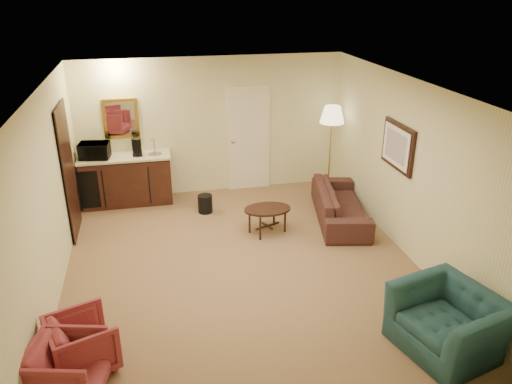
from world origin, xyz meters
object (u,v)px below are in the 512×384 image
sofa (341,199)px  teal_armchair (450,313)px  wetbar_cabinet (127,180)px  rose_chair_far (82,341)px  coffee_table (267,220)px  coffee_maker (137,147)px  microwave (94,149)px  floor_lamp (330,150)px  rose_chair_near (67,368)px  waste_bin (205,204)px

sofa → teal_armchair: size_ratio=1.80×
wetbar_cabinet → sofa: size_ratio=0.84×
rose_chair_far → coffee_table: size_ratio=0.87×
teal_armchair → coffee_maker: (-3.31, 4.87, 0.60)m
wetbar_cabinet → teal_armchair: teal_armchair is taller
teal_armchair → microwave: bearing=-155.2°
teal_armchair → rose_chair_far: bearing=-113.1°
floor_lamp → rose_chair_far: bearing=-136.5°
rose_chair_near → coffee_table: rose_chair_near is taller
wetbar_cabinet → rose_chair_far: (-0.40, -4.32, -0.13)m
sofa → coffee_table: sofa is taller
microwave → wetbar_cabinet: bearing=9.4°
coffee_table → floor_lamp: bearing=41.8°
floor_lamp → coffee_maker: (-3.58, 0.29, 0.22)m
waste_bin → floor_lamp: bearing=9.2°
teal_armchair → microwave: size_ratio=2.12×
teal_armchair → rose_chair_near: teal_armchair is taller
wetbar_cabinet → sofa: 3.90m
coffee_table → microwave: (-2.75, 1.71, 0.87)m
rose_chair_far → microwave: (-0.10, 4.31, 0.76)m
teal_armchair → coffee_maker: coffee_maker is taller
wetbar_cabinet → rose_chair_near: wetbar_cabinet is taller
teal_armchair → rose_chair_far: (-3.95, 0.57, -0.14)m
rose_chair_far → coffee_maker: size_ratio=2.07×
teal_armchair → sofa: bearing=164.3°
rose_chair_near → coffee_table: size_ratio=0.91×
coffee_table → floor_lamp: (1.57, 1.40, 0.64)m
floor_lamp → coffee_maker: floor_lamp is taller
sofa → rose_chair_near: 5.21m
wetbar_cabinet → coffee_maker: coffee_maker is taller
rose_chair_near → coffee_maker: coffee_maker is taller
coffee_table → rose_chair_near: bearing=-132.5°
wetbar_cabinet → coffee_table: 2.84m
floor_lamp → coffee_maker: size_ratio=5.34×
rose_chair_near → rose_chair_far: size_ratio=1.04×
rose_chair_near → rose_chair_far: bearing=0.1°
rose_chair_near → waste_bin: rose_chair_near is taller
teal_armchair → coffee_table: size_ratio=1.43×
rose_chair_far → floor_lamp: (4.22, 4.00, 0.53)m
wetbar_cabinet → coffee_table: size_ratio=2.14×
rose_chair_near → waste_bin: bearing=-10.5°
coffee_table → microwave: 3.36m
wetbar_cabinet → coffee_maker: (0.24, -0.03, 0.62)m
teal_armchair → microwave: 6.37m
wetbar_cabinet → floor_lamp: (3.82, -0.32, 0.40)m
rose_chair_far → microwave: microwave is taller
sofa → coffee_maker: 3.74m
wetbar_cabinet → rose_chair_near: size_ratio=2.35×
sofa → coffee_maker: coffee_maker is taller
wetbar_cabinet → floor_lamp: bearing=-4.8°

